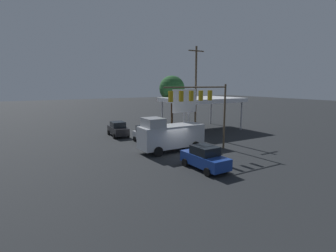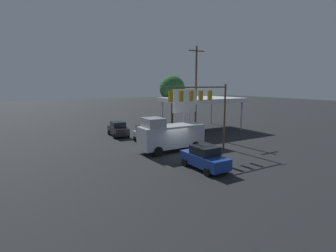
{
  "view_description": "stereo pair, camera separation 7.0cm",
  "coord_description": "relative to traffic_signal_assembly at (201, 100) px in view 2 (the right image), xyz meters",
  "views": [
    {
      "loc": [
        13.77,
        21.17,
        6.87
      ],
      "look_at": [
        0.0,
        -2.0,
        2.51
      ],
      "focal_mm": 28.0,
      "sensor_mm": 36.0,
      "label": 1
    },
    {
      "loc": [
        13.71,
        21.21,
        6.87
      ],
      "look_at": [
        0.0,
        -2.0,
        2.51
      ],
      "focal_mm": 28.0,
      "sensor_mm": 36.0,
      "label": 2
    }
  ],
  "objects": [
    {
      "name": "ground_plane",
      "position": [
        2.21,
        -0.61,
        -5.24
      ],
      "size": [
        200.0,
        200.0,
        0.0
      ],
      "primitive_type": "plane",
      "color": "black"
    },
    {
      "name": "traffic_signal_assembly",
      "position": [
        0.0,
        0.0,
        0.0
      ],
      "size": [
        7.48,
        0.43,
        6.84
      ],
      "color": "brown",
      "rests_on": "ground"
    },
    {
      "name": "utility_pole",
      "position": [
        -4.98,
        -7.53,
        0.88
      ],
      "size": [
        2.4,
        0.26,
        11.66
      ],
      "color": "brown",
      "rests_on": "ground"
    },
    {
      "name": "gas_station_canopy",
      "position": [
        -8.54,
        -10.83,
        -0.8
      ],
      "size": [
        10.86,
        8.24,
        4.79
      ],
      "color": "silver",
      "rests_on": "ground"
    },
    {
      "name": "price_sign",
      "position": [
        -1.33,
        -4.83,
        -0.61
      ],
      "size": [
        3.16,
        0.27,
        6.23
      ],
      "color": "#B7B7BC",
      "rests_on": "ground"
    },
    {
      "name": "sedan_waiting",
      "position": [
        2.97,
        4.49,
        -4.29
      ],
      "size": [
        2.13,
        4.43,
        1.93
      ],
      "rotation": [
        0.0,
        0.0,
        1.59
      ],
      "color": "navy",
      "rests_on": "ground"
    },
    {
      "name": "hatchback_crossing",
      "position": [
        2.75,
        -6.83,
        -4.3
      ],
      "size": [
        2.12,
        3.88,
        1.97
      ],
      "rotation": [
        0.0,
        0.0,
        1.62
      ],
      "color": "silver",
      "rests_on": "ground"
    },
    {
      "name": "delivery_truck",
      "position": [
        2.41,
        -1.88,
        -3.55
      ],
      "size": [
        6.82,
        2.62,
        3.58
      ],
      "rotation": [
        0.0,
        0.0,
        0.01
      ],
      "color": "silver",
      "rests_on": "ground"
    },
    {
      "name": "sedan_far",
      "position": [
        4.26,
        -12.12,
        -4.29
      ],
      "size": [
        2.32,
        4.52,
        1.93
      ],
      "rotation": [
        0.0,
        0.0,
        1.5
      ],
      "color": "black",
      "rests_on": "ground"
    },
    {
      "name": "street_tree",
      "position": [
        -6.39,
        -15.83,
        0.84
      ],
      "size": [
        4.11,
        4.11,
        8.17
      ],
      "color": "#4C331E",
      "rests_on": "ground"
    }
  ]
}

